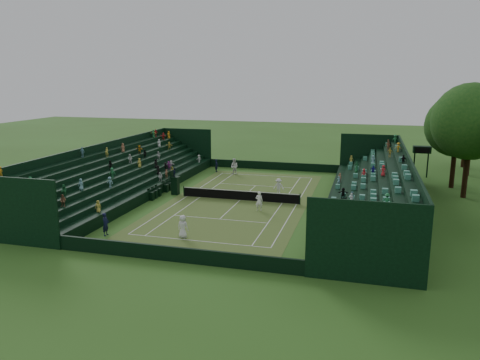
{
  "coord_description": "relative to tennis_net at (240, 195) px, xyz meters",
  "views": [
    {
      "loc": [
        11.54,
        -41.98,
        11.59
      ],
      "look_at": [
        0.0,
        0.0,
        2.0
      ],
      "focal_mm": 35.0,
      "sensor_mm": 36.0,
      "label": 1
    }
  ],
  "objects": [
    {
      "name": "ground",
      "position": [
        0.0,
        0.0,
        -0.53
      ],
      "size": [
        160.0,
        160.0,
        0.0
      ],
      "primitive_type": "plane",
      "color": "#325C1D",
      "rests_on": "ground"
    },
    {
      "name": "court_surface",
      "position": [
        0.0,
        0.0,
        -0.52
      ],
      "size": [
        12.97,
        26.77,
        0.01
      ],
      "primitive_type": "cube",
      "color": "#3B7627",
      "rests_on": "ground"
    },
    {
      "name": "perimeter_wall_north",
      "position": [
        0.0,
        15.88,
        -0.03
      ],
      "size": [
        17.17,
        0.2,
        1.0
      ],
      "primitive_type": "cube",
      "color": "black",
      "rests_on": "ground"
    },
    {
      "name": "perimeter_wall_south",
      "position": [
        0.0,
        -15.88,
        -0.03
      ],
      "size": [
        17.17,
        0.2,
        1.0
      ],
      "primitive_type": "cube",
      "color": "black",
      "rests_on": "ground"
    },
    {
      "name": "perimeter_wall_east",
      "position": [
        8.48,
        0.0,
        -0.03
      ],
      "size": [
        0.2,
        31.77,
        1.0
      ],
      "primitive_type": "cube",
      "color": "black",
      "rests_on": "ground"
    },
    {
      "name": "perimeter_wall_west",
      "position": [
        -8.48,
        0.0,
        -0.03
      ],
      "size": [
        0.2,
        31.77,
        1.0
      ],
      "primitive_type": "cube",
      "color": "black",
      "rests_on": "ground"
    },
    {
      "name": "north_grandstand",
      "position": [
        12.66,
        0.0,
        1.02
      ],
      "size": [
        6.6,
        32.0,
        4.9
      ],
      "color": "black",
      "rests_on": "ground"
    },
    {
      "name": "south_grandstand",
      "position": [
        -12.66,
        0.0,
        1.02
      ],
      "size": [
        6.6,
        32.0,
        4.9
      ],
      "color": "black",
      "rests_on": "ground"
    },
    {
      "name": "tennis_net",
      "position": [
        0.0,
        0.0,
        0.0
      ],
      "size": [
        11.67,
        0.1,
        1.06
      ],
      "color": "black",
      "rests_on": "ground"
    },
    {
      "name": "scoreboard_tower",
      "position": [
        17.75,
        16.0,
        2.62
      ],
      "size": [
        2.0,
        1.0,
        3.7
      ],
      "color": "black",
      "rests_on": "ground"
    },
    {
      "name": "tree_row",
      "position": [
        22.38,
        10.54,
        6.23
      ],
      "size": [
        9.96,
        35.21,
        11.16
      ],
      "color": "black",
      "rests_on": "ground"
    },
    {
      "name": "umpire_chair",
      "position": [
        -6.94,
        0.54,
        0.64
      ],
      "size": [
        0.87,
        0.87,
        2.72
      ],
      "color": "black",
      "rests_on": "ground"
    },
    {
      "name": "courtside_chairs",
      "position": [
        -8.29,
        0.28,
        -0.09
      ],
      "size": [
        0.54,
        5.51,
        1.16
      ],
      "color": "black",
      "rests_on": "ground"
    },
    {
      "name": "player_near_west",
      "position": [
        -1.2,
        -11.48,
        0.34
      ],
      "size": [
        0.91,
        0.65,
        1.73
      ],
      "primitive_type": "imported",
      "rotation": [
        0.0,
        0.0,
        3.01
      ],
      "color": "white",
      "rests_on": "ground"
    },
    {
      "name": "player_near_east",
      "position": [
        2.59,
        -3.03,
        0.36
      ],
      "size": [
        0.69,
        0.5,
        1.77
      ],
      "primitive_type": "imported",
      "rotation": [
        0.0,
        0.0,
        3.27
      ],
      "color": "white",
      "rests_on": "ground"
    },
    {
      "name": "player_far_west",
      "position": [
        -3.87,
        11.55,
        0.46
      ],
      "size": [
        1.16,
        1.04,
        1.97
      ],
      "primitive_type": "imported",
      "rotation": [
        0.0,
        0.0,
        -0.36
      ],
      "color": "white",
      "rests_on": "ground"
    },
    {
      "name": "player_far_east",
      "position": [
        3.18,
        3.05,
        0.32
      ],
      "size": [
        1.11,
        0.67,
        1.69
      ],
      "primitive_type": "imported",
      "rotation": [
        0.0,
        0.0,
        -0.04
      ],
      "color": "white",
      "rests_on": "ground"
    },
    {
      "name": "line_judge_north",
      "position": [
        -6.49,
        12.57,
        0.28
      ],
      "size": [
        0.52,
        0.67,
        1.61
      ],
      "primitive_type": "imported",
      "rotation": [
        0.0,
        0.0,
        1.82
      ],
      "color": "black",
      "rests_on": "ground"
    },
    {
      "name": "line_judge_south",
      "position": [
        -6.97,
        -12.51,
        0.34
      ],
      "size": [
        0.43,
        0.64,
        1.74
      ],
      "primitive_type": "imported",
      "rotation": [
        0.0,
        0.0,
        1.59
      ],
      "color": "black",
      "rests_on": "ground"
    }
  ]
}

